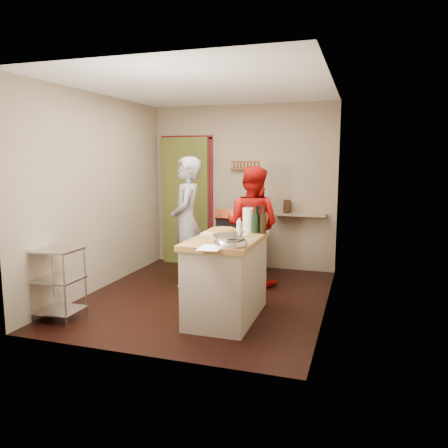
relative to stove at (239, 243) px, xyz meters
The scene contains 10 objects.
floor 1.49m from the stove, 91.94° to the right, with size 3.50×3.50×0.00m, color black.
back_wall 1.03m from the stove, 152.49° to the left, with size 3.00×0.44×2.60m.
left_wall 2.27m from the stove, 137.40° to the right, with size 0.04×3.50×2.60m, color gray.
right_wall 2.20m from the stove, 44.44° to the right, with size 0.04×3.50×2.60m, color gray.
ceiling 2.59m from the stove, 91.94° to the right, with size 3.00×3.50×0.02m, color white.
stove is the anchor object (origin of this frame).
wire_shelving 2.94m from the stove, 116.85° to the right, with size 0.48×0.40×0.80m.
island 2.07m from the stove, 78.09° to the right, with size 0.71×1.34×1.22m.
person_stripe 1.18m from the stove, 116.10° to the right, with size 0.65×0.43×1.78m, color #A7A7AC.
person_red 0.79m from the stove, 59.54° to the right, with size 0.81×0.63×1.66m, color #AD0E0B.
Camera 1 is at (1.87, -5.06, 1.76)m, focal length 35.00 mm.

